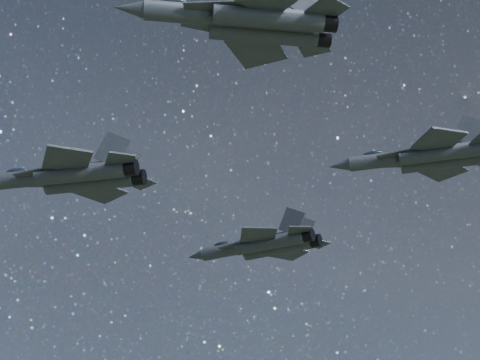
# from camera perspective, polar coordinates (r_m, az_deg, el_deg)

# --- Properties ---
(jet_lead) EXTENTS (19.27, 13.50, 4.86)m
(jet_lead) POSITION_cam_1_polar(r_m,az_deg,el_deg) (73.96, -12.97, 0.27)
(jet_lead) COLOR #32373E
(jet_left) EXTENTS (18.66, 12.32, 4.77)m
(jet_left) POSITION_cam_1_polar(r_m,az_deg,el_deg) (90.05, 1.80, -5.07)
(jet_left) COLOR #32373E
(jet_right) EXTENTS (15.19, 10.33, 3.82)m
(jet_right) POSITION_cam_1_polar(r_m,az_deg,el_deg) (48.97, 0.63, 12.22)
(jet_right) COLOR #32373E
(jet_slot) EXTENTS (15.85, 10.96, 3.98)m
(jet_slot) POSITION_cam_1_polar(r_m,az_deg,el_deg) (68.35, 14.40, 1.78)
(jet_slot) COLOR #32373E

